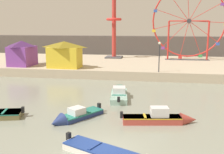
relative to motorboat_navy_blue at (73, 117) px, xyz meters
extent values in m
plane|color=gray|center=(3.24, -4.18, -0.26)|extent=(240.00, 240.00, 0.00)
cube|color=#B7A88E|center=(3.24, 23.36, 0.31)|extent=(110.00, 18.13, 1.13)
cube|color=#564C47|center=(3.24, 41.14, 1.94)|extent=(140.00, 3.00, 4.40)
cube|color=navy|center=(0.44, 0.65, -0.07)|extent=(2.92, 3.51, 0.37)
cube|color=#237566|center=(0.44, 0.65, 0.07)|extent=(2.92, 3.49, 0.08)
cone|color=navy|center=(-0.78, -1.15, -0.07)|extent=(1.47, 1.42, 1.13)
cube|color=black|center=(1.47, 2.15, 0.22)|extent=(0.31, 0.30, 0.44)
cube|color=silver|center=(0.20, 0.29, 0.36)|extent=(1.37, 1.39, 0.49)
cube|color=#237566|center=(0.68, 1.00, 0.14)|extent=(0.93, 0.70, 0.06)
cube|color=#B24238|center=(5.64, 0.32, -0.01)|extent=(4.18, 1.68, 0.50)
cube|color=gold|center=(5.64, 0.32, 0.20)|extent=(4.14, 1.69, 0.08)
cone|color=#B24238|center=(8.18, 0.74, -0.01)|extent=(1.26, 1.14, 0.97)
cube|color=black|center=(3.54, -0.03, 0.35)|extent=(0.24, 0.27, 0.44)
cube|color=silver|center=(6.14, 0.40, 0.57)|extent=(1.34, 1.01, 0.66)
cube|color=gold|center=(5.14, 0.23, 0.27)|extent=(0.30, 0.88, 0.06)
cube|color=silver|center=(3.27, -5.02, -0.05)|extent=(4.85, 3.13, 0.43)
cube|color=navy|center=(3.27, -5.02, 0.13)|extent=(4.82, 3.13, 0.08)
cube|color=black|center=(1.01, -3.98, 0.28)|extent=(0.28, 0.30, 0.44)
cube|color=navy|center=(2.72, -4.77, 0.20)|extent=(0.59, 1.03, 0.06)
cube|color=black|center=(-3.91, 0.05, 0.29)|extent=(0.25, 0.28, 0.44)
cube|color=#237566|center=(-5.20, -0.28, 0.21)|extent=(0.48, 1.30, 0.06)
cube|color=#93BCAD|center=(2.51, 6.11, -0.02)|extent=(1.98, 4.42, 0.48)
cube|color=#237566|center=(2.51, 6.11, 0.18)|extent=(1.99, 4.38, 0.08)
cone|color=#93BCAD|center=(2.18, 8.80, -0.02)|extent=(1.52, 1.34, 1.39)
cube|color=black|center=(2.78, 3.89, 0.33)|extent=(0.26, 0.23, 0.44)
cube|color=silver|center=(2.44, 6.64, 0.49)|extent=(1.32, 1.42, 0.54)
cube|color=#237566|center=(2.57, 5.58, 0.25)|extent=(1.25, 0.31, 0.06)
torus|color=red|center=(10.81, 27.19, 7.14)|extent=(11.56, 0.24, 11.56)
cylinder|color=#38383D|center=(10.81, 27.19, 7.14)|extent=(0.70, 0.50, 0.70)
cylinder|color=red|center=(10.26, 27.19, 4.36)|extent=(1.18, 0.08, 5.57)
cube|color=red|center=(9.71, 27.19, 1.30)|extent=(0.56, 0.48, 0.44)
cylinder|color=red|center=(11.85, 27.19, 4.50)|extent=(2.15, 0.08, 5.30)
cube|color=#33934C|center=(12.89, 27.19, 1.59)|extent=(0.56, 0.48, 0.44)
cylinder|color=red|center=(13.11, 27.19, 5.48)|extent=(4.64, 0.08, 3.37)
cube|color=#3356B7|center=(15.41, 27.19, 3.55)|extent=(0.56, 0.48, 0.44)
cylinder|color=red|center=(13.64, 27.19, 6.99)|extent=(5.66, 0.08, 0.38)
cylinder|color=red|center=(13.27, 27.19, 8.54)|extent=(4.96, 0.08, 2.87)
cube|color=purple|center=(15.73, 27.19, 9.66)|extent=(0.56, 0.48, 0.44)
cylinder|color=red|center=(12.13, 27.19, 9.65)|extent=(2.69, 0.08, 5.06)
cylinder|color=red|center=(10.56, 27.19, 9.96)|extent=(0.59, 0.08, 5.65)
cylinder|color=red|center=(9.08, 27.19, 9.37)|extent=(3.54, 0.08, 4.52)
cylinder|color=red|center=(8.14, 27.19, 8.08)|extent=(5.37, 0.08, 1.96)
cube|color=#3356B7|center=(5.47, 27.19, 8.74)|extent=(0.56, 0.48, 0.44)
cylinder|color=red|center=(8.06, 27.19, 6.49)|extent=(5.53, 0.08, 1.38)
cube|color=yellow|center=(5.30, 27.19, 5.55)|extent=(0.56, 0.48, 0.44)
cylinder|color=red|center=(8.85, 27.19, 5.10)|extent=(3.99, 0.08, 4.13)
cube|color=purple|center=(6.88, 27.19, 2.78)|extent=(0.56, 0.48, 0.44)
cylinder|color=red|center=(7.70, 27.19, 4.01)|extent=(0.28, 0.28, 6.26)
cylinder|color=red|center=(13.93, 27.19, 4.01)|extent=(0.28, 0.28, 6.26)
cylinder|color=red|center=(10.81, 27.19, 7.14)|extent=(6.23, 0.18, 0.18)
cube|color=#4C4C51|center=(10.81, 27.19, 0.92)|extent=(7.03, 1.20, 0.08)
cylinder|color=#BC332D|center=(-1.45, 28.02, 6.17)|extent=(0.70, 0.70, 10.58)
torus|color=red|center=(-1.45, 28.02, 7.45)|extent=(2.64, 2.64, 0.44)
cube|color=#4C4C51|center=(-1.45, 28.02, 1.00)|extent=(2.80, 2.80, 0.24)
cube|color=purple|center=(-12.72, 16.96, 2.23)|extent=(3.10, 3.56, 2.71)
pyramid|color=#462156|center=(-12.72, 16.96, 3.97)|extent=(3.41, 3.92, 0.80)
cube|color=yellow|center=(-6.25, 16.18, 2.24)|extent=(4.30, 2.66, 2.74)
pyramid|color=olive|center=(-6.25, 16.18, 3.99)|extent=(4.73, 2.92, 0.80)
cylinder|color=#2D2D33|center=(6.17, 14.86, 2.56)|extent=(0.12, 0.12, 3.36)
sphere|color=#F2EACC|center=(6.17, 14.86, 4.38)|extent=(0.32, 0.32, 0.32)
camera|label=1|loc=(5.78, -17.61, 6.51)|focal=42.67mm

